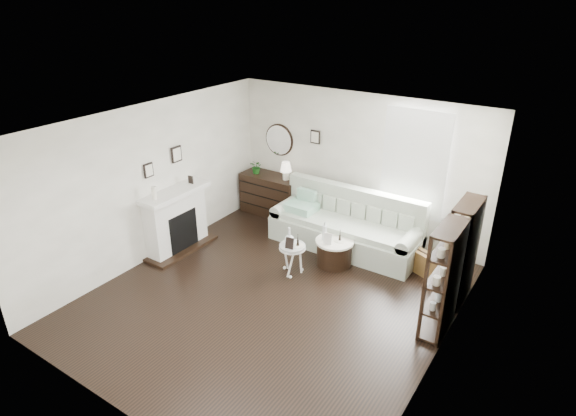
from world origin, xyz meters
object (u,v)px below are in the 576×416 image
Objects in this scene: sofa at (346,229)px; pedestal_table at (292,248)px; drum_table at (334,252)px; dresser at (271,195)px.

pedestal_table is (-0.31, -1.34, 0.13)m from sofa.
drum_table is at bearing 56.24° from pedestal_table.
pedestal_table is (-0.43, -0.65, 0.25)m from drum_table.
sofa reaches higher than drum_table.
sofa is 4.18× the size of drum_table.
sofa is at bearing -11.13° from dresser.
pedestal_table is (1.65, -1.72, 0.06)m from dresser.
dresser is 1.95× the size of drum_table.
pedestal_table is at bearing -123.76° from drum_table.
sofa is 2.14× the size of dresser.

